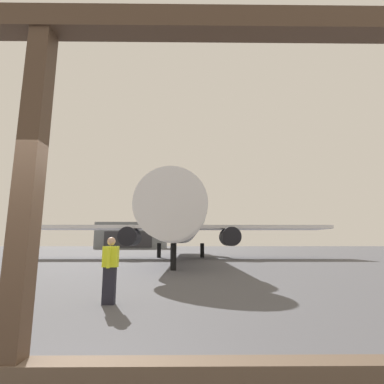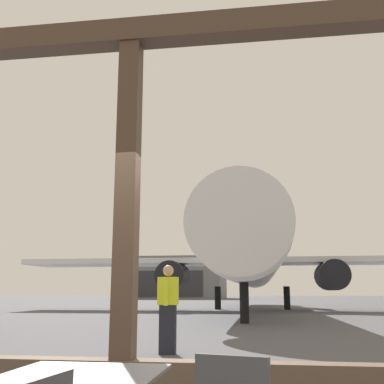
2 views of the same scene
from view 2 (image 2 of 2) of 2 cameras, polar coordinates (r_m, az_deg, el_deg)
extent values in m
plane|color=#4C4C51|center=(44.30, 6.81, -13.41)|extent=(220.00, 220.00, 0.00)
cube|color=#4C3828|center=(5.14, -7.24, 18.33)|extent=(8.41, 0.24, 0.24)
cube|color=#4C3828|center=(4.48, -7.89, -3.78)|extent=(0.20, 0.20, 3.67)
cube|color=slate|center=(2.81, -13.37, -20.73)|extent=(0.85, 0.85, 0.02)
cylinder|color=silver|center=(33.54, 7.09, -7.84)|extent=(3.93, 30.49, 3.93)
cone|color=silver|center=(17.08, 5.84, -4.00)|extent=(3.73, 2.60, 3.73)
cylinder|color=black|center=(18.98, 6.09, -4.34)|extent=(4.01, 0.90, 4.01)
cube|color=silver|center=(34.40, -7.14, -8.44)|extent=(14.78, 4.20, 0.36)
cube|color=silver|center=(34.06, 21.45, -7.69)|extent=(14.78, 4.20, 0.36)
cylinder|color=black|center=(32.27, -2.26, -10.08)|extent=(1.90, 3.20, 1.90)
cylinder|color=black|center=(32.05, 16.48, -9.60)|extent=(1.90, 3.20, 1.90)
cube|color=black|center=(47.68, 7.33, -3.75)|extent=(0.36, 4.40, 5.20)
cylinder|color=black|center=(19.12, 6.32, -13.11)|extent=(0.36, 0.36, 1.58)
cylinder|color=black|center=(34.26, 3.13, -12.61)|extent=(0.44, 0.44, 1.58)
cylinder|color=black|center=(34.17, 11.36, -12.40)|extent=(0.44, 0.44, 1.58)
cube|color=black|center=(9.80, -2.94, -16.20)|extent=(0.32, 0.20, 0.95)
cube|color=yellow|center=(9.77, -2.90, -11.81)|extent=(0.40, 0.22, 0.55)
sphere|color=tan|center=(9.78, -2.87, -9.43)|extent=(0.22, 0.22, 0.22)
cylinder|color=yellow|center=(10.01, -2.67, -11.95)|extent=(0.09, 0.09, 0.52)
cylinder|color=yellow|center=(9.53, -3.14, -11.95)|extent=(0.09, 0.09, 0.52)
cube|color=slate|center=(90.18, -2.18, -10.36)|extent=(18.54, 16.79, 7.31)
cube|color=#2D2D33|center=(81.86, -3.27, -10.96)|extent=(12.98, 0.10, 4.39)
camera|label=1|loc=(1.74, 15.57, 0.83)|focal=26.82mm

